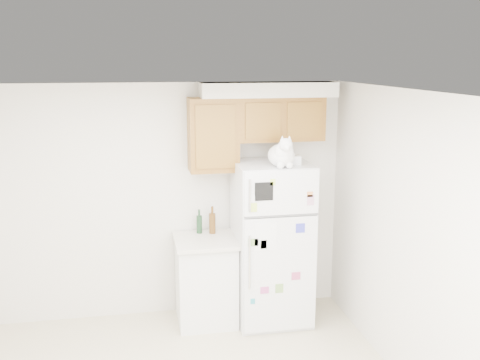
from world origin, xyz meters
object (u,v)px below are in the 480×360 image
object	(u,v)px
refrigerator	(272,243)
storage_box_back	(278,155)
bottle_amber	(212,220)
cat	(282,154)
bottle_green	(199,221)
base_counter	(206,280)
storage_box_front	(293,160)

from	to	relation	value
refrigerator	storage_box_back	size ratio (longest dim) A/B	9.44
storage_box_back	bottle_amber	size ratio (longest dim) A/B	0.61
cat	bottle_amber	world-z (taller)	cat
cat	bottle_green	bearing A→B (deg)	148.13
bottle_amber	refrigerator	bearing A→B (deg)	-21.13
cat	bottle_amber	xyz separation A→B (m)	(-0.63, 0.44, -0.76)
refrigerator	bottle_green	bearing A→B (deg)	160.17
base_counter	storage_box_front	bearing A→B (deg)	-12.26
bottle_amber	cat	bearing A→B (deg)	-35.06
storage_box_front	bottle_amber	size ratio (longest dim) A/B	0.51
base_counter	bottle_amber	distance (m)	0.63
storage_box_back	storage_box_front	distance (m)	0.27
base_counter	storage_box_back	size ratio (longest dim) A/B	5.11
base_counter	storage_box_front	xyz separation A→B (m)	(0.87, -0.19, 1.28)
storage_box_back	bottle_green	world-z (taller)	storage_box_back
cat	bottle_amber	distance (m)	1.08
storage_box_front	bottle_green	world-z (taller)	storage_box_front
base_counter	storage_box_front	distance (m)	1.56
storage_box_back	bottle_green	bearing A→B (deg)	176.09
storage_box_back	bottle_green	distance (m)	1.09
storage_box_back	storage_box_front	xyz separation A→B (m)	(0.08, -0.26, -0.01)
refrigerator	bottle_green	size ratio (longest dim) A/B	6.56
base_counter	storage_box_back	world-z (taller)	storage_box_back
base_counter	refrigerator	bearing A→B (deg)	-6.09
cat	storage_box_back	bearing A→B (deg)	81.17
refrigerator	storage_box_back	distance (m)	0.92
base_counter	bottle_green	size ratio (longest dim) A/B	3.55
refrigerator	storage_box_front	world-z (taller)	storage_box_front
storage_box_back	bottle_green	size ratio (longest dim) A/B	0.69
base_counter	bottle_green	distance (m)	0.62
cat	refrigerator	bearing A→B (deg)	100.67
refrigerator	storage_box_front	bearing A→B (deg)	-33.08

